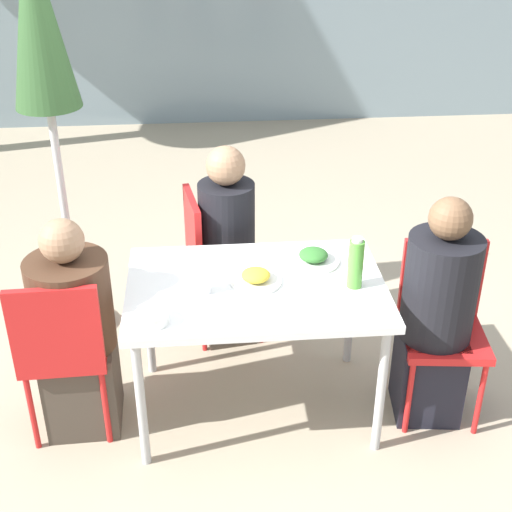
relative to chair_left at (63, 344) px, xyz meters
name	(u,v)px	position (x,y,z in m)	size (l,w,h in m)	color
ground_plane	(256,406)	(0.90, 0.11, -0.53)	(24.00, 24.00, 0.00)	tan
dining_table	(256,296)	(0.90, 0.11, 0.15)	(1.21, 0.81, 0.74)	white
chair_left	(63,344)	(0.00, 0.00, 0.00)	(0.41, 0.41, 0.89)	red
person_left	(76,335)	(0.05, 0.08, -0.01)	(0.38, 0.38, 1.12)	#473D33
chair_right	(442,315)	(1.82, 0.09, 0.00)	(0.44, 0.44, 0.89)	red
person_right	(436,318)	(1.76, 0.01, 0.03)	(0.35, 0.35, 1.19)	black
chair_far	(212,254)	(0.71, 0.80, 0.00)	(0.46, 0.46, 0.89)	red
person_far	(227,251)	(0.80, 0.76, 0.04)	(0.32, 0.32, 1.18)	#473D33
closed_umbrella	(40,41)	(-0.10, 0.95, 1.17)	(0.36, 0.36, 2.28)	#333333
plate_0	(255,278)	(0.90, 0.12, 0.24)	(0.24, 0.24, 0.07)	white
plate_1	(313,258)	(1.20, 0.29, 0.24)	(0.26, 0.26, 0.07)	white
bottle	(356,263)	(1.36, 0.05, 0.34)	(0.07, 0.07, 0.25)	#51A338
drinking_cup	(203,282)	(0.66, 0.06, 0.27)	(0.07, 0.07, 0.11)	white
salad_bowl	(152,317)	(0.43, -0.17, 0.24)	(0.14, 0.14, 0.05)	white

